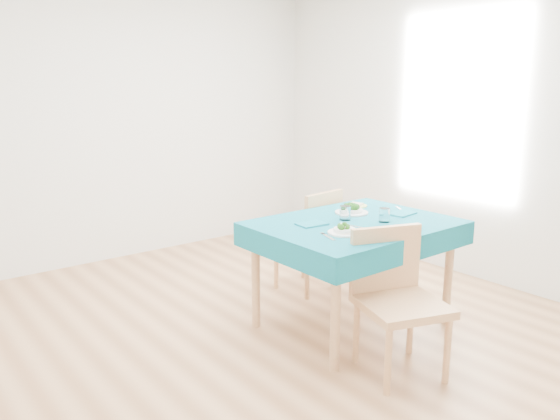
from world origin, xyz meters
TOP-DOWN VIEW (x-y plane):
  - room_shell at (0.00, 0.00)m, footprint 4.02×4.52m
  - table at (0.43, -0.29)m, footprint 1.33×1.01m
  - chair_near at (0.16, -0.94)m, footprint 0.61×0.63m
  - chair_far at (0.63, 0.45)m, footprint 0.48×0.52m
  - bowl_near at (0.15, -0.46)m, footprint 0.21×0.21m
  - bowl_far at (0.59, -0.10)m, footprint 0.24×0.24m
  - fork_near at (0.02, -0.46)m, footprint 0.07×0.17m
  - knife_near at (0.33, -0.36)m, footprint 0.05×0.20m
  - fork_far at (0.55, -0.11)m, footprint 0.08×0.18m
  - knife_far at (0.97, -0.26)m, footprint 0.13×0.20m
  - napkin_near at (0.14, -0.17)m, footprint 0.20×0.15m
  - napkin_far at (0.86, -0.35)m, footprint 0.22×0.16m
  - tumbler_center at (0.41, -0.21)m, footprint 0.08×0.08m
  - tumbler_side at (0.58, -0.42)m, footprint 0.08×0.08m
  - side_plate at (0.79, 0.05)m, footprint 0.18×0.18m
  - bread_slice at (0.79, 0.05)m, footprint 0.12×0.12m

SIDE VIEW (x-z plane):
  - table at x=0.43m, z-range 0.00..0.76m
  - chair_far at x=0.63m, z-range 0.00..1.07m
  - chair_near at x=0.16m, z-range 0.00..1.16m
  - knife_near at x=0.33m, z-range 0.76..0.76m
  - fork_near at x=0.02m, z-range 0.76..0.76m
  - fork_far at x=0.55m, z-range 0.76..0.76m
  - knife_far at x=0.97m, z-range 0.76..0.76m
  - side_plate at x=0.79m, z-range 0.76..0.77m
  - napkin_near at x=0.14m, z-range 0.76..0.77m
  - napkin_far at x=0.86m, z-range 0.76..0.77m
  - bread_slice at x=0.79m, z-range 0.77..0.78m
  - bowl_near at x=0.15m, z-range 0.76..0.82m
  - bowl_far at x=0.59m, z-range 0.76..0.83m
  - tumbler_side at x=0.58m, z-range 0.76..0.86m
  - tumbler_center at x=0.41m, z-range 0.76..0.86m
  - room_shell at x=0.00m, z-range -0.02..2.71m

